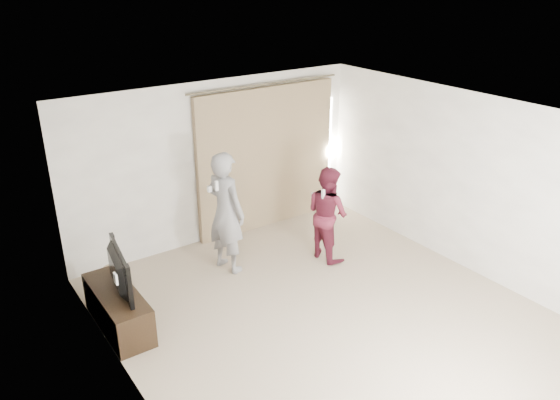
% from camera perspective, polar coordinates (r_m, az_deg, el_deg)
% --- Properties ---
extents(floor, '(5.50, 5.50, 0.00)m').
position_cam_1_polar(floor, '(7.26, 4.64, -11.77)').
color(floor, tan).
rests_on(floor, ground).
extents(wall_back, '(5.00, 0.04, 2.60)m').
position_cam_1_polar(wall_back, '(8.72, -6.58, 3.97)').
color(wall_back, white).
rests_on(wall_back, ground).
extents(wall_left, '(0.04, 5.50, 2.60)m').
position_cam_1_polar(wall_left, '(5.53, -15.68, -8.86)').
color(wall_left, white).
rests_on(wall_left, ground).
extents(ceiling, '(5.00, 5.50, 0.01)m').
position_cam_1_polar(ceiling, '(6.15, 5.42, 8.49)').
color(ceiling, white).
rests_on(ceiling, wall_back).
extents(curtain, '(2.80, 0.11, 2.46)m').
position_cam_1_polar(curtain, '(9.14, -1.30, 4.39)').
color(curtain, '#9C8A5F').
rests_on(curtain, ground).
extents(tv_console, '(0.46, 1.32, 0.51)m').
position_cam_1_polar(tv_console, '(7.17, -16.56, -10.85)').
color(tv_console, black).
rests_on(tv_console, ground).
extents(tv, '(0.26, 0.98, 0.56)m').
position_cam_1_polar(tv, '(6.89, -17.06, -7.16)').
color(tv, black).
rests_on(tv, tv_console).
extents(scratching_post, '(0.34, 0.34, 0.46)m').
position_cam_1_polar(scratching_post, '(7.82, -17.09, -8.45)').
color(scratching_post, tan).
rests_on(scratching_post, ground).
extents(person_man, '(0.59, 0.75, 1.82)m').
position_cam_1_polar(person_man, '(7.86, -5.69, -1.28)').
color(person_man, gray).
rests_on(person_man, ground).
extents(person_woman, '(0.58, 0.73, 1.47)m').
position_cam_1_polar(person_woman, '(8.25, 4.98, -1.38)').
color(person_woman, maroon).
rests_on(person_woman, ground).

